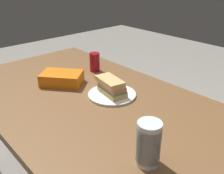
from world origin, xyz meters
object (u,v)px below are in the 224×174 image
Objects in this scene: dining_table at (104,120)px; soda_can_red at (95,62)px; sandwich at (111,86)px; plastic_cup_stack at (148,144)px; chip_bag at (62,78)px; paper_plate at (112,94)px.

dining_table is 0.50m from soda_can_red.
dining_table is at bearing 120.01° from sandwich.
soda_can_red is at bearing -26.96° from plastic_cup_stack.
sandwich is 0.33m from chip_bag.
plastic_cup_stack reaches higher than soda_can_red.
sandwich is 0.37m from soda_can_red.
paper_plate is 0.05m from sandwich.
chip_bag reaches higher than paper_plate.
plastic_cup_stack is at bearing 151.63° from sandwich.
paper_plate is 1.53× the size of plastic_cup_stack.
soda_can_red is (0.40, -0.26, 0.14)m from dining_table.
sandwich is (0.00, 0.00, 0.05)m from paper_plate.
paper_plate is (0.06, -0.11, 0.09)m from dining_table.
dining_table is 0.47m from plastic_cup_stack.
chip_bag is (0.37, 0.01, 0.12)m from dining_table.
chip_bag is 1.38× the size of plastic_cup_stack.
sandwich is at bearing -28.37° from plastic_cup_stack.
sandwich is (0.06, -0.11, 0.14)m from dining_table.
plastic_cup_stack is (-0.81, 0.41, 0.02)m from soda_can_red.
dining_table is 0.38m from chip_bag.
soda_can_red is 0.73× the size of plastic_cup_stack.
paper_plate is 0.54m from plastic_cup_stack.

